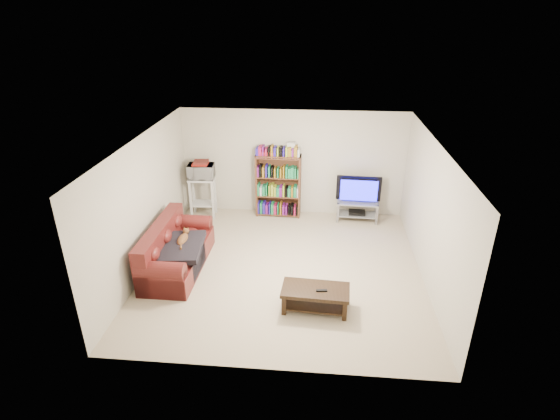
# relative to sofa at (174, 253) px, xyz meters

# --- Properties ---
(floor) EXTENTS (5.00, 5.00, 0.00)m
(floor) POSITION_rel_sofa_xyz_m (2.00, 0.14, -0.31)
(floor) COLOR beige
(floor) RESTS_ON ground
(ceiling) EXTENTS (5.00, 5.00, 0.00)m
(ceiling) POSITION_rel_sofa_xyz_m (2.00, 0.14, 2.09)
(ceiling) COLOR white
(ceiling) RESTS_ON ground
(wall_back) EXTENTS (5.00, 0.00, 5.00)m
(wall_back) POSITION_rel_sofa_xyz_m (2.00, 2.64, 0.89)
(wall_back) COLOR beige
(wall_back) RESTS_ON ground
(wall_front) EXTENTS (5.00, 0.00, 5.00)m
(wall_front) POSITION_rel_sofa_xyz_m (2.00, -2.36, 0.89)
(wall_front) COLOR beige
(wall_front) RESTS_ON ground
(wall_left) EXTENTS (0.00, 5.00, 5.00)m
(wall_left) POSITION_rel_sofa_xyz_m (-0.50, 0.14, 0.89)
(wall_left) COLOR beige
(wall_left) RESTS_ON ground
(wall_right) EXTENTS (0.00, 5.00, 5.00)m
(wall_right) POSITION_rel_sofa_xyz_m (4.50, 0.14, 0.89)
(wall_right) COLOR beige
(wall_right) RESTS_ON ground
(sofa) EXTENTS (0.89, 2.01, 0.86)m
(sofa) POSITION_rel_sofa_xyz_m (0.00, 0.00, 0.00)
(sofa) COLOR #5C1917
(sofa) RESTS_ON floor
(blanket) EXTENTS (0.85, 1.06, 0.18)m
(blanket) POSITION_rel_sofa_xyz_m (0.18, -0.14, 0.21)
(blanket) COLOR black
(blanket) RESTS_ON sofa
(cat) EXTENTS (0.22, 0.55, 0.16)m
(cat) POSITION_rel_sofa_xyz_m (0.18, 0.04, 0.27)
(cat) COLOR brown
(cat) RESTS_ON sofa
(coffee_table) EXTENTS (1.09, 0.59, 0.39)m
(coffee_table) POSITION_rel_sofa_xyz_m (2.61, -1.00, -0.04)
(coffee_table) COLOR black
(coffee_table) RESTS_ON floor
(remote) EXTENTS (0.18, 0.06, 0.02)m
(remote) POSITION_rel_sofa_xyz_m (2.70, -1.06, 0.09)
(remote) COLOR black
(remote) RESTS_ON coffee_table
(tv_stand) EXTENTS (0.93, 0.46, 0.46)m
(tv_stand) POSITION_rel_sofa_xyz_m (3.49, 2.30, 0.01)
(tv_stand) COLOR #999EA3
(tv_stand) RESTS_ON floor
(television) EXTENTS (0.99, 0.18, 0.57)m
(television) POSITION_rel_sofa_xyz_m (3.49, 2.30, 0.44)
(television) COLOR black
(television) RESTS_ON tv_stand
(dvd_player) EXTENTS (0.38, 0.27, 0.06)m
(dvd_player) POSITION_rel_sofa_xyz_m (3.49, 2.30, -0.12)
(dvd_player) COLOR black
(dvd_player) RESTS_ON tv_stand
(bookshelf) EXTENTS (1.01, 0.34, 1.45)m
(bookshelf) POSITION_rel_sofa_xyz_m (1.70, 2.42, 0.44)
(bookshelf) COLOR #57311E
(bookshelf) RESTS_ON floor
(shelf_clutter) EXTENTS (0.74, 0.23, 0.28)m
(shelf_clutter) POSITION_rel_sofa_xyz_m (1.79, 2.43, 1.25)
(shelf_clutter) COLOR silver
(shelf_clutter) RESTS_ON bookshelf
(microwave_stand) EXTENTS (0.61, 0.46, 0.92)m
(microwave_stand) POSITION_rel_sofa_xyz_m (-0.01, 2.24, 0.29)
(microwave_stand) COLOR silver
(microwave_stand) RESTS_ON floor
(microwave) EXTENTS (0.59, 0.43, 0.31)m
(microwave) POSITION_rel_sofa_xyz_m (-0.01, 2.24, 0.78)
(microwave) COLOR silver
(microwave) RESTS_ON microwave_stand
(game_boxes) EXTENTS (0.36, 0.32, 0.05)m
(game_boxes) POSITION_rel_sofa_xyz_m (-0.01, 2.24, 0.96)
(game_boxes) COLOR maroon
(game_boxes) RESTS_ON microwave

